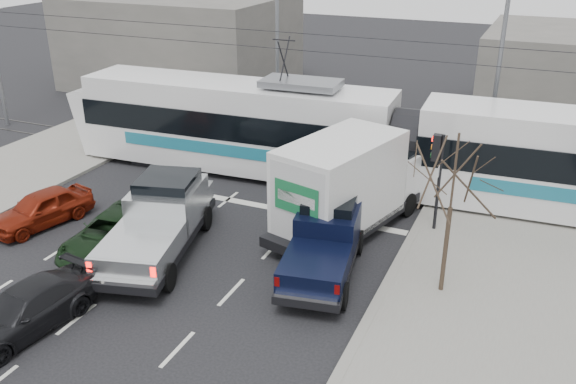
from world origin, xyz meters
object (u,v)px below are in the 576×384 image
at_px(traffic_signal, 437,162).
at_px(red_car, 41,208).
at_px(green_car, 114,233).
at_px(street_lamp_far, 274,32).
at_px(dark_car, 24,310).
at_px(box_truck, 350,185).
at_px(navy_pickup, 325,240).
at_px(street_lamp_near, 496,56).
at_px(tram, 405,145).
at_px(bare_tree, 454,179).
at_px(silver_pickup, 161,218).

distance_m(traffic_signal, red_car, 14.59).
bearing_deg(green_car, traffic_signal, 23.99).
relative_size(street_lamp_far, dark_car, 2.09).
xyz_separation_m(box_truck, navy_pickup, (0.20, -3.01, -0.69)).
bearing_deg(street_lamp_near, tram, -120.97).
bearing_deg(tram, street_lamp_far, 141.01).
bearing_deg(street_lamp_near, dark_car, -119.02).
relative_size(street_lamp_far, red_car, 2.32).
xyz_separation_m(bare_tree, red_car, (-14.58, -1.23, -3.13)).
distance_m(traffic_signal, dark_car, 13.98).
height_order(silver_pickup, box_truck, box_truck).
relative_size(silver_pickup, box_truck, 0.90).
xyz_separation_m(traffic_signal, navy_pickup, (-2.62, -4.09, -1.63)).
xyz_separation_m(bare_tree, street_lamp_far, (-11.79, 13.50, 1.32)).
xyz_separation_m(tram, dark_car, (-7.27, -13.47, -1.51)).
relative_size(red_car, dark_car, 0.90).
bearing_deg(navy_pickup, tram, 73.88).
height_order(street_lamp_near, dark_car, street_lamp_near).
bearing_deg(street_lamp_far, red_car, -100.75).
bearing_deg(navy_pickup, street_lamp_far, 110.84).
bearing_deg(box_truck, traffic_signal, 36.37).
height_order(bare_tree, green_car, bare_tree).
bearing_deg(tram, red_car, -147.43).
bearing_deg(dark_car, bare_tree, 40.12).
height_order(bare_tree, street_lamp_far, street_lamp_far).
bearing_deg(green_car, red_car, 165.04).
relative_size(bare_tree, street_lamp_near, 0.56).
xyz_separation_m(bare_tree, navy_pickup, (-3.75, -0.10, -2.68)).
distance_m(traffic_signal, navy_pickup, 5.13).
height_order(green_car, red_car, red_car).
relative_size(street_lamp_near, box_truck, 1.17).
distance_m(traffic_signal, box_truck, 3.16).
relative_size(bare_tree, navy_pickup, 0.90).
relative_size(traffic_signal, green_car, 0.77).
distance_m(tram, dark_car, 15.38).
height_order(street_lamp_near, red_car, street_lamp_near).
relative_size(traffic_signal, tram, 0.12).
xyz_separation_m(bare_tree, tram, (-2.95, 7.06, -1.66)).
bearing_deg(dark_car, street_lamp_far, 102.52).
distance_m(box_truck, navy_pickup, 3.09).
relative_size(traffic_signal, street_lamp_far, 0.40).
distance_m(street_lamp_far, dark_car, 20.47).
bearing_deg(tram, street_lamp_near, 56.11).
bearing_deg(silver_pickup, street_lamp_far, 84.79).
bearing_deg(street_lamp_near, green_car, -128.50).
relative_size(street_lamp_far, green_car, 1.93).
bearing_deg(traffic_signal, street_lamp_far, 138.28).
bearing_deg(dark_car, box_truck, 64.07).
relative_size(bare_tree, street_lamp_far, 0.56).
bearing_deg(silver_pickup, street_lamp_near, 39.31).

